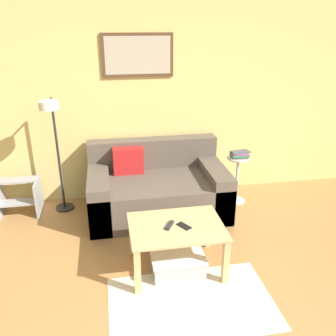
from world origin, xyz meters
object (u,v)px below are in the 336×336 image
(floor_lamp, at_px, (54,134))
(cell_phone, at_px, (184,226))
(side_table, at_px, (237,176))
(step_stool, at_px, (19,196))
(coffee_table, at_px, (176,234))
(storage_bin, at_px, (177,262))
(book_stack, at_px, (240,154))
(couch, at_px, (157,189))
(remote_control, at_px, (169,225))

(floor_lamp, bearing_deg, cell_phone, -45.83)
(side_table, bearing_deg, step_stool, 176.38)
(coffee_table, bearing_deg, storage_bin, -95.49)
(book_stack, bearing_deg, step_stool, 176.32)
(storage_bin, bearing_deg, step_stool, 139.82)
(couch, relative_size, cell_phone, 11.47)
(storage_bin, height_order, book_stack, book_stack)
(floor_lamp, xyz_separation_m, book_stack, (2.16, -0.04, -0.37))
(floor_lamp, distance_m, book_stack, 2.20)
(book_stack, relative_size, step_stool, 0.52)
(coffee_table, height_order, cell_phone, cell_phone)
(couch, bearing_deg, remote_control, -92.53)
(cell_phone, bearing_deg, side_table, 20.16)
(couch, xyz_separation_m, coffee_table, (0.01, -1.13, 0.08))
(floor_lamp, height_order, remote_control, floor_lamp)
(storage_bin, relative_size, cell_phone, 3.50)
(coffee_table, height_order, book_stack, book_stack)
(cell_phone, bearing_deg, book_stack, 19.80)
(cell_phone, xyz_separation_m, step_stool, (-1.71, 1.37, -0.23))
(step_stool, bearing_deg, couch, -7.50)
(coffee_table, relative_size, floor_lamp, 0.61)
(couch, distance_m, book_stack, 1.10)
(coffee_table, xyz_separation_m, storage_bin, (-0.00, -0.05, -0.28))
(storage_bin, bearing_deg, cell_phone, 16.32)
(coffee_table, relative_size, remote_control, 5.66)
(couch, relative_size, storage_bin, 3.28)
(book_stack, xyz_separation_m, cell_phone, (-0.96, -1.19, -0.18))
(couch, distance_m, storage_bin, 1.19)
(couch, relative_size, book_stack, 6.52)
(couch, xyz_separation_m, storage_bin, (0.01, -1.17, -0.19))
(storage_bin, bearing_deg, book_stack, 49.69)
(couch, distance_m, coffee_table, 1.13)
(storage_bin, distance_m, floor_lamp, 1.93)
(coffee_table, bearing_deg, remote_control, -179.47)
(coffee_table, bearing_deg, step_stool, 140.83)
(couch, bearing_deg, storage_bin, -89.55)
(coffee_table, height_order, side_table, side_table)
(book_stack, height_order, cell_phone, book_stack)
(book_stack, height_order, step_stool, book_stack)
(couch, height_order, step_stool, couch)
(side_table, bearing_deg, remote_control, -132.64)
(side_table, xyz_separation_m, cell_phone, (-0.95, -1.20, 0.10))
(floor_lamp, height_order, cell_phone, floor_lamp)
(side_table, xyz_separation_m, remote_control, (-1.08, -1.17, 0.11))
(cell_phone, bearing_deg, step_stool, 110.02)
(storage_bin, bearing_deg, couch, 90.45)
(remote_control, height_order, step_stool, remote_control)
(side_table, bearing_deg, coffee_table, -130.93)
(couch, xyz_separation_m, step_stool, (-1.63, 0.21, -0.06))
(step_stool, bearing_deg, storage_bin, -40.18)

